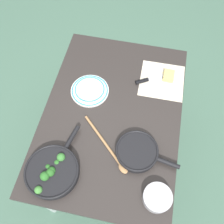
% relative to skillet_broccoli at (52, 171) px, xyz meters
% --- Properties ---
extents(ground_plane, '(14.00, 14.00, 0.00)m').
position_rel_skillet_broccoli_xyz_m(ground_plane, '(-0.41, 0.23, -0.78)').
color(ground_plane, '#476B56').
extents(dining_table_red, '(1.17, 0.81, 0.75)m').
position_rel_skillet_broccoli_xyz_m(dining_table_red, '(-0.41, 0.23, -0.12)').
color(dining_table_red, '#2D2826').
rests_on(dining_table_red, ground_plane).
extents(skillet_broccoli, '(0.42, 0.28, 0.08)m').
position_rel_skillet_broccoli_xyz_m(skillet_broccoli, '(0.00, 0.00, 0.00)').
color(skillet_broccoli, black).
rests_on(skillet_broccoli, dining_table_red).
extents(skillet_eggs, '(0.23, 0.35, 0.05)m').
position_rel_skillet_broccoli_xyz_m(skillet_eggs, '(-0.20, 0.42, -0.01)').
color(skillet_eggs, black).
rests_on(skillet_eggs, dining_table_red).
extents(wooden_spoon, '(0.30, 0.31, 0.02)m').
position_rel_skillet_broccoli_xyz_m(wooden_spoon, '(-0.18, 0.27, -0.02)').
color(wooden_spoon, '#A87A4C').
rests_on(wooden_spoon, dining_table_red).
extents(parchment_sheet, '(0.29, 0.28, 0.00)m').
position_rel_skillet_broccoli_xyz_m(parchment_sheet, '(-0.71, 0.49, -0.03)').
color(parchment_sheet, beige).
rests_on(parchment_sheet, dining_table_red).
extents(grater_knife, '(0.17, 0.27, 0.02)m').
position_rel_skillet_broccoli_xyz_m(grater_knife, '(-0.70, 0.42, -0.02)').
color(grater_knife, silver).
rests_on(grater_knife, dining_table_red).
extents(cheese_block, '(0.08, 0.07, 0.04)m').
position_rel_skillet_broccoli_xyz_m(cheese_block, '(-0.74, 0.53, -0.01)').
color(cheese_block, '#EACC66').
rests_on(cheese_block, dining_table_red).
extents(dinner_plate_stack, '(0.24, 0.24, 0.03)m').
position_rel_skillet_broccoli_xyz_m(dinner_plate_stack, '(-0.54, 0.06, -0.02)').
color(dinner_plate_stack, white).
rests_on(dinner_plate_stack, dining_table_red).
extents(prep_bowl_steel, '(0.15, 0.15, 0.05)m').
position_rel_skillet_broccoli_xyz_m(prep_bowl_steel, '(0.02, 0.55, -0.00)').
color(prep_bowl_steel, '#B7B7BC').
rests_on(prep_bowl_steel, dining_table_red).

